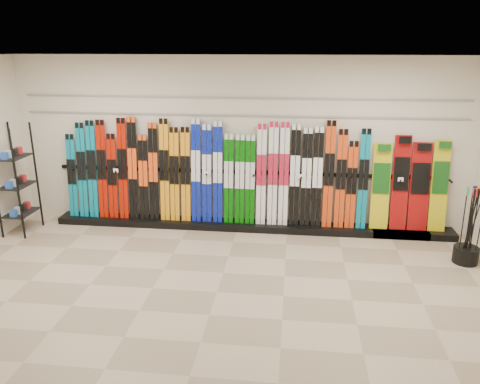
# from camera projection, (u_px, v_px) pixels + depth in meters

# --- Properties ---
(floor) EXTENTS (8.00, 8.00, 0.00)m
(floor) POSITION_uv_depth(u_px,v_px,m) (217.00, 292.00, 6.26)
(floor) COLOR gray
(floor) RESTS_ON ground
(back_wall) EXTENTS (8.00, 0.00, 8.00)m
(back_wall) POSITION_uv_depth(u_px,v_px,m) (239.00, 144.00, 8.17)
(back_wall) COLOR beige
(back_wall) RESTS_ON floor
(ceiling) EXTENTS (8.00, 8.00, 0.00)m
(ceiling) POSITION_uv_depth(u_px,v_px,m) (213.00, 60.00, 5.35)
(ceiling) COLOR silver
(ceiling) RESTS_ON back_wall
(ski_rack_base) EXTENTS (8.00, 0.40, 0.12)m
(ski_rack_base) POSITION_uv_depth(u_px,v_px,m) (250.00, 226.00, 8.38)
(ski_rack_base) COLOR black
(ski_rack_base) RESTS_ON floor
(skis) EXTENTS (5.36, 0.20, 1.84)m
(skis) POSITION_uv_depth(u_px,v_px,m) (213.00, 175.00, 8.20)
(skis) COLOR #07748F
(skis) RESTS_ON ski_rack_base
(snowboards) EXTENTS (1.25, 0.25, 1.61)m
(snowboards) POSITION_uv_depth(u_px,v_px,m) (410.00, 186.00, 7.90)
(snowboards) COLOR gold
(snowboards) RESTS_ON ski_rack_base
(accessory_rack) EXTENTS (0.40, 0.60, 1.89)m
(accessory_rack) POSITION_uv_depth(u_px,v_px,m) (16.00, 180.00, 8.00)
(accessory_rack) COLOR black
(accessory_rack) RESTS_ON floor
(pole_bin) EXTENTS (0.37, 0.37, 0.25)m
(pole_bin) POSITION_uv_depth(u_px,v_px,m) (466.00, 255.00, 7.08)
(pole_bin) COLOR black
(pole_bin) RESTS_ON floor
(ski_poles) EXTENTS (0.29, 0.25, 1.18)m
(ski_poles) POSITION_uv_depth(u_px,v_px,m) (471.00, 226.00, 6.90)
(ski_poles) COLOR black
(ski_poles) RESTS_ON pole_bin
(slatwall_rail_0) EXTENTS (7.60, 0.02, 0.03)m
(slatwall_rail_0) POSITION_uv_depth(u_px,v_px,m) (239.00, 115.00, 8.00)
(slatwall_rail_0) COLOR gray
(slatwall_rail_0) RESTS_ON back_wall
(slatwall_rail_1) EXTENTS (7.60, 0.02, 0.03)m
(slatwall_rail_1) POSITION_uv_depth(u_px,v_px,m) (239.00, 98.00, 7.91)
(slatwall_rail_1) COLOR gray
(slatwall_rail_1) RESTS_ON back_wall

